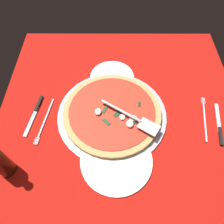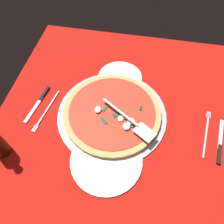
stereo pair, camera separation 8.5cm
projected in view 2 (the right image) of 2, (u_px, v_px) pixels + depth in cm
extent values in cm
cube|color=#B7140D|center=(121.00, 112.00, 88.27)|extent=(99.75, 99.75, 0.80)
cube|color=silver|center=(112.00, 215.00, 66.32)|extent=(7.13, 7.13, 0.10)
cube|color=silver|center=(69.00, 206.00, 67.75)|extent=(7.13, 7.13, 0.10)
cube|color=silver|center=(27.00, 198.00, 69.19)|extent=(7.13, 7.13, 0.10)
cube|color=silver|center=(182.00, 205.00, 68.02)|extent=(7.13, 7.13, 0.10)
cube|color=silver|center=(138.00, 196.00, 69.46)|extent=(7.13, 7.13, 0.10)
cube|color=silver|center=(95.00, 188.00, 70.89)|extent=(7.13, 7.13, 0.10)
cube|color=silver|center=(55.00, 180.00, 72.33)|extent=(7.13, 7.13, 0.10)
cube|color=silver|center=(16.00, 172.00, 73.77)|extent=(7.13, 7.13, 0.10)
cube|color=silver|center=(203.00, 186.00, 71.16)|extent=(7.13, 7.13, 0.10)
cube|color=silver|center=(161.00, 179.00, 72.60)|extent=(7.13, 7.13, 0.10)
cube|color=silver|center=(120.00, 171.00, 74.03)|extent=(7.13, 7.13, 0.10)
cube|color=silver|center=(80.00, 164.00, 75.47)|extent=(7.13, 7.13, 0.10)
cube|color=silver|center=(42.00, 157.00, 76.91)|extent=(7.13, 7.13, 0.10)
cube|color=silver|center=(6.00, 150.00, 78.34)|extent=(7.13, 7.13, 0.10)
cube|color=silver|center=(223.00, 170.00, 74.30)|extent=(7.13, 7.13, 0.10)
cube|color=silver|center=(182.00, 162.00, 75.74)|extent=(7.13, 7.13, 0.10)
cube|color=silver|center=(142.00, 156.00, 77.17)|extent=(7.13, 7.13, 0.10)
cube|color=silver|center=(104.00, 149.00, 78.61)|extent=(7.13, 7.13, 0.10)
cube|color=silver|center=(67.00, 142.00, 80.05)|extent=(7.13, 7.13, 0.10)
cube|color=silver|center=(31.00, 136.00, 81.48)|extent=(7.13, 7.13, 0.10)
cube|color=silver|center=(202.00, 148.00, 78.88)|extent=(7.13, 7.13, 0.10)
cube|color=silver|center=(163.00, 141.00, 80.31)|extent=(7.13, 7.13, 0.10)
cube|color=silver|center=(126.00, 135.00, 81.75)|extent=(7.13, 7.13, 0.10)
cube|color=silver|center=(90.00, 129.00, 83.19)|extent=(7.13, 7.13, 0.10)
cube|color=silver|center=(55.00, 123.00, 84.62)|extent=(7.13, 7.13, 0.10)
cube|color=silver|center=(22.00, 118.00, 86.06)|extent=(7.13, 7.13, 0.10)
cube|color=silver|center=(220.00, 134.00, 82.02)|extent=(7.13, 7.13, 0.10)
cube|color=silver|center=(182.00, 128.00, 83.45)|extent=(7.13, 7.13, 0.10)
cube|color=silver|center=(146.00, 122.00, 84.89)|extent=(7.13, 7.13, 0.10)
cube|color=silver|center=(111.00, 117.00, 86.33)|extent=(7.13, 7.13, 0.10)
cube|color=silver|center=(77.00, 112.00, 87.76)|extent=(7.13, 7.13, 0.10)
cube|color=silver|center=(45.00, 106.00, 89.20)|extent=(7.13, 7.13, 0.10)
cube|color=silver|center=(13.00, 101.00, 90.64)|extent=(7.13, 7.13, 0.10)
cube|color=silver|center=(200.00, 116.00, 86.60)|extent=(7.13, 7.13, 0.10)
cube|color=silver|center=(165.00, 111.00, 88.03)|extent=(7.13, 7.13, 0.10)
cube|color=silver|center=(131.00, 105.00, 89.47)|extent=(7.13, 7.13, 0.10)
cube|color=silver|center=(98.00, 101.00, 90.90)|extent=(7.13, 7.13, 0.10)
cube|color=silver|center=(66.00, 96.00, 92.34)|extent=(7.13, 7.13, 0.10)
cube|color=silver|center=(35.00, 91.00, 93.78)|extent=(7.13, 7.13, 0.10)
cube|color=silver|center=(216.00, 105.00, 89.74)|extent=(7.13, 7.13, 0.10)
cube|color=silver|center=(182.00, 100.00, 91.17)|extent=(7.13, 7.13, 0.10)
cube|color=silver|center=(149.00, 95.00, 92.61)|extent=(7.13, 7.13, 0.10)
cube|color=silver|center=(117.00, 90.00, 94.04)|extent=(7.13, 7.13, 0.10)
cube|color=silver|center=(86.00, 86.00, 95.48)|extent=(7.13, 7.13, 0.10)
cube|color=silver|center=(56.00, 81.00, 96.92)|extent=(7.13, 7.13, 0.10)
cube|color=silver|center=(26.00, 77.00, 98.35)|extent=(7.13, 7.13, 0.10)
cube|color=silver|center=(199.00, 89.00, 94.31)|extent=(7.13, 7.13, 0.10)
cube|color=silver|center=(166.00, 85.00, 95.75)|extent=(7.13, 7.13, 0.10)
cube|color=silver|center=(135.00, 81.00, 97.19)|extent=(7.13, 7.13, 0.10)
cube|color=silver|center=(105.00, 76.00, 98.62)|extent=(7.13, 7.13, 0.10)
cube|color=silver|center=(75.00, 72.00, 100.06)|extent=(7.13, 7.13, 0.10)
cube|color=silver|center=(46.00, 68.00, 101.49)|extent=(7.13, 7.13, 0.10)
cube|color=silver|center=(214.00, 80.00, 97.45)|extent=(7.13, 7.13, 0.10)
cube|color=silver|center=(182.00, 76.00, 98.89)|extent=(7.13, 7.13, 0.10)
cube|color=silver|center=(152.00, 71.00, 100.33)|extent=(7.13, 7.13, 0.10)
cube|color=silver|center=(122.00, 68.00, 101.76)|extent=(7.13, 7.13, 0.10)
cube|color=silver|center=(93.00, 64.00, 103.20)|extent=(7.13, 7.13, 0.10)
cube|color=silver|center=(65.00, 60.00, 104.63)|extent=(7.13, 7.13, 0.10)
cube|color=silver|center=(38.00, 56.00, 106.07)|extent=(7.13, 7.13, 0.10)
cube|color=silver|center=(197.00, 67.00, 102.03)|extent=(7.13, 7.13, 0.10)
cube|color=silver|center=(168.00, 63.00, 103.47)|extent=(7.13, 7.13, 0.10)
cube|color=silver|center=(139.00, 59.00, 104.90)|extent=(7.13, 7.13, 0.10)
cube|color=silver|center=(110.00, 56.00, 106.34)|extent=(7.13, 7.13, 0.10)
cube|color=silver|center=(83.00, 52.00, 107.78)|extent=(7.13, 7.13, 0.10)
cube|color=silver|center=(56.00, 49.00, 109.21)|extent=(7.13, 7.13, 0.10)
cube|color=silver|center=(212.00, 59.00, 105.17)|extent=(7.13, 7.13, 0.10)
cube|color=silver|center=(182.00, 55.00, 106.61)|extent=(7.13, 7.13, 0.10)
cube|color=silver|center=(154.00, 51.00, 108.04)|extent=(7.13, 7.13, 0.10)
cube|color=silver|center=(126.00, 48.00, 109.48)|extent=(7.13, 7.13, 0.10)
cube|color=silver|center=(99.00, 45.00, 110.92)|extent=(7.13, 7.13, 0.10)
cube|color=silver|center=(73.00, 41.00, 112.35)|extent=(7.13, 7.13, 0.10)
cube|color=silver|center=(48.00, 38.00, 113.79)|extent=(7.13, 7.13, 0.10)
cube|color=silver|center=(196.00, 47.00, 109.75)|extent=(7.13, 7.13, 0.10)
cube|color=silver|center=(169.00, 44.00, 111.18)|extent=(7.13, 7.13, 0.10)
cube|color=silver|center=(142.00, 41.00, 112.62)|extent=(7.13, 7.13, 0.10)
cube|color=silver|center=(115.00, 38.00, 114.06)|extent=(7.13, 7.13, 0.10)
cube|color=silver|center=(90.00, 35.00, 115.49)|extent=(7.13, 7.13, 0.10)
cube|color=silver|center=(64.00, 32.00, 116.93)|extent=(7.13, 7.13, 0.10)
cylinder|color=#AEB1BA|center=(112.00, 114.00, 86.46)|extent=(44.09, 44.09, 0.99)
cylinder|color=white|center=(106.00, 160.00, 75.73)|extent=(25.80, 25.80, 1.00)
cylinder|color=white|center=(120.00, 78.00, 97.45)|extent=(20.06, 20.06, 1.00)
cylinder|color=tan|center=(112.00, 112.00, 85.30)|extent=(39.27, 39.27, 1.79)
cylinder|color=red|center=(112.00, 111.00, 84.43)|extent=(34.65, 34.65, 0.30)
ellipsoid|color=white|center=(131.00, 121.00, 81.09)|extent=(2.94, 2.99, 0.82)
ellipsoid|color=white|center=(127.00, 126.00, 79.51)|extent=(3.27, 2.79, 1.40)
ellipsoid|color=white|center=(98.00, 110.00, 83.70)|extent=(3.25, 2.64, 1.39)
ellipsoid|color=silver|center=(121.00, 118.00, 81.73)|extent=(2.87, 2.32, 0.91)
cube|color=#1F4B25|center=(104.00, 121.00, 81.54)|extent=(3.37, 3.40, 0.30)
cube|color=#193920|center=(141.00, 108.00, 84.71)|extent=(2.24, 1.10, 0.30)
cube|color=#234823|center=(105.00, 109.00, 84.62)|extent=(3.49, 2.48, 0.30)
cube|color=#1E371F|center=(131.00, 126.00, 80.13)|extent=(1.47, 2.29, 0.30)
cube|color=#1A4425|center=(117.00, 115.00, 83.04)|extent=(3.25, 3.61, 0.30)
cube|color=silver|center=(145.00, 132.00, 77.19)|extent=(8.43, 9.16, 0.30)
cylinder|color=silver|center=(119.00, 112.00, 81.69)|extent=(10.46, 15.34, 1.00)
cube|color=white|center=(213.00, 139.00, 80.44)|extent=(17.78, 14.25, 0.60)
cube|color=silver|center=(206.00, 136.00, 80.58)|extent=(17.92, 3.53, 0.25)
cube|color=silver|center=(210.00, 115.00, 85.92)|extent=(3.00, 0.70, 0.25)
cube|color=silver|center=(209.00, 115.00, 86.00)|extent=(3.00, 0.70, 0.25)
cube|color=silver|center=(208.00, 114.00, 86.08)|extent=(3.00, 0.70, 0.25)
cube|color=silver|center=(207.00, 114.00, 86.16)|extent=(3.00, 0.70, 0.25)
cube|color=black|center=(219.00, 154.00, 76.36)|extent=(7.80, 2.44, 0.80)
cube|color=silver|center=(221.00, 134.00, 81.09)|extent=(13.54, 3.58, 0.25)
cube|color=white|center=(43.00, 106.00, 88.86)|extent=(20.81, 14.53, 0.60)
cube|color=silver|center=(48.00, 107.00, 88.02)|extent=(18.27, 3.57, 0.25)
cube|color=silver|center=(33.00, 128.00, 82.60)|extent=(3.00, 0.70, 0.25)
cube|color=silver|center=(34.00, 128.00, 82.51)|extent=(3.00, 0.70, 0.25)
cube|color=silver|center=(35.00, 129.00, 82.43)|extent=(3.00, 0.70, 0.25)
cube|color=silver|center=(36.00, 129.00, 82.35)|extent=(3.00, 0.70, 0.25)
cube|color=black|center=(44.00, 93.00, 91.80)|extent=(7.90, 2.45, 0.80)
cube|color=silver|center=(34.00, 109.00, 87.48)|extent=(13.71, 3.59, 0.25)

